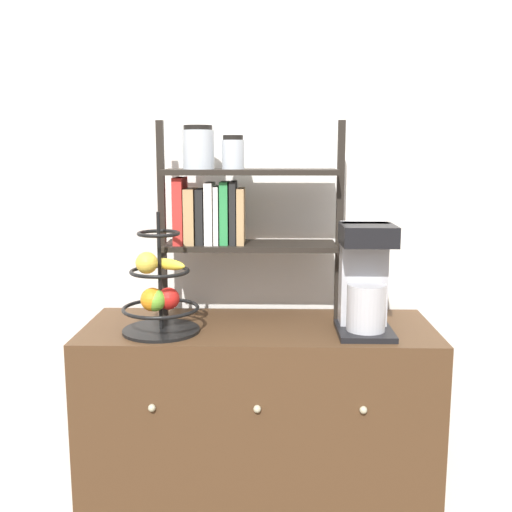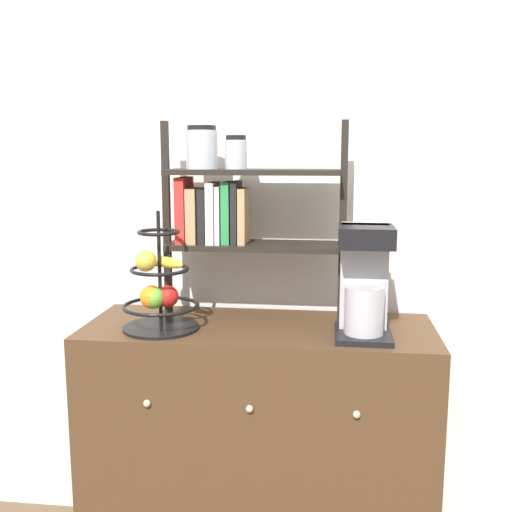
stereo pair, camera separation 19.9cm
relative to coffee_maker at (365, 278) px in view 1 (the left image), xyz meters
name	(u,v)px [view 1 (the left image)]	position (x,y,z in m)	size (l,w,h in m)	color
wall_back	(260,200)	(-0.35, 0.33, 0.23)	(7.00, 0.05, 2.60)	silver
sideboard	(259,448)	(-0.35, 0.06, -0.63)	(1.18, 0.47, 0.89)	#4C331E
coffee_maker	(365,278)	(0.00, 0.00, 0.00)	(0.18, 0.22, 0.36)	black
fruit_stand	(159,294)	(-0.67, -0.03, -0.05)	(0.25, 0.25, 0.40)	black
shelf_hutch	(224,202)	(-0.47, 0.15, 0.24)	(0.64, 0.20, 0.69)	black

